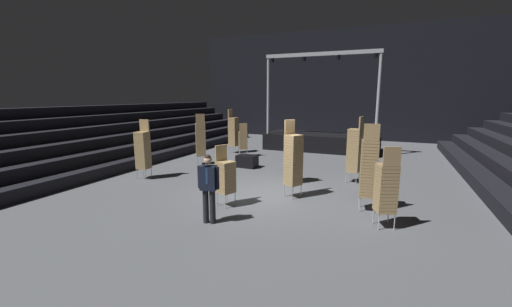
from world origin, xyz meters
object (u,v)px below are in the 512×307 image
object	(u,v)px
chair_stack_front_right	(293,159)
chair_stack_mid_centre	(233,131)
equipment_road_case	(247,161)
chair_stack_mid_right	(225,176)
chair_stack_rear_centre	(386,187)
chair_stack_aisle_right	(354,150)
chair_stack_rear_right	(369,168)
stage_riser	(322,140)
man_with_tie	(208,185)
chair_stack_aisle_left	(294,159)
chair_stack_rear_left	(201,139)
chair_stack_mid_left	(143,150)
chair_stack_front_left	(243,140)

from	to	relation	value
chair_stack_front_right	chair_stack_mid_centre	xyz separation A→B (m)	(-5.38, 6.30, 0.00)
chair_stack_mid_centre	equipment_road_case	world-z (taller)	chair_stack_mid_centre
chair_stack_mid_right	chair_stack_rear_centre	world-z (taller)	chair_stack_rear_centre
chair_stack_aisle_right	chair_stack_rear_right	bearing A→B (deg)	-156.20
stage_riser	man_with_tie	distance (m)	12.20
chair_stack_rear_right	chair_stack_aisle_left	xyz separation A→B (m)	(-2.73, 2.02, -0.34)
chair_stack_mid_centre	chair_stack_aisle_right	xyz separation A→B (m)	(6.97, -3.74, 0.00)
chair_stack_rear_right	chair_stack_rear_centre	size ratio (longest dim) A/B	1.21
man_with_tie	chair_stack_aisle_right	bearing A→B (deg)	-129.70
chair_stack_mid_right	chair_stack_rear_left	bearing A→B (deg)	-118.44
stage_riser	chair_stack_rear_left	world-z (taller)	stage_riser
chair_stack_rear_right	chair_stack_aisle_left	bearing A→B (deg)	135.80
chair_stack_front_right	equipment_road_case	size ratio (longest dim) A/B	2.75
stage_riser	man_with_tie	bearing A→B (deg)	-91.74
chair_stack_rear_left	equipment_road_case	world-z (taller)	chair_stack_rear_left
chair_stack_rear_left	chair_stack_rear_centre	xyz separation A→B (m)	(8.17, -4.41, -0.17)
man_with_tie	chair_stack_rear_centre	xyz separation A→B (m)	(4.10, 1.48, 0.01)
chair_stack_mid_centre	chair_stack_aisle_right	distance (m)	7.90
chair_stack_rear_centre	chair_stack_rear_left	bearing A→B (deg)	128.92
stage_riser	chair_stack_rear_centre	xyz separation A→B (m)	(3.73, -10.70, 0.44)
chair_stack_aisle_right	equipment_road_case	distance (m)	4.86
man_with_tie	stage_riser	bearing A→B (deg)	-103.19
chair_stack_mid_left	chair_stack_front_left	bearing A→B (deg)	-112.48
chair_stack_front_left	chair_stack_front_right	distance (m)	7.10
chair_stack_front_left	chair_stack_aisle_left	distance (m)	5.52
chair_stack_rear_right	chair_stack_aisle_right	size ratio (longest dim) A/B	1.00
chair_stack_rear_right	chair_stack_rear_centre	world-z (taller)	chair_stack_rear_right
stage_riser	chair_stack_rear_left	distance (m)	7.72
chair_stack_front_left	chair_stack_rear_right	xyz separation A→B (m)	(6.69, -5.87, 0.34)
man_with_tie	chair_stack_mid_left	world-z (taller)	chair_stack_mid_left
chair_stack_mid_left	chair_stack_mid_right	world-z (taller)	chair_stack_mid_left
chair_stack_front_left	equipment_road_case	world-z (taller)	chair_stack_front_left
stage_riser	chair_stack_mid_centre	size ratio (longest dim) A/B	2.66
man_with_tie	chair_stack_mid_left	distance (m)	5.45
chair_stack_front_left	chair_stack_mid_left	distance (m)	5.87
chair_stack_mid_left	chair_stack_mid_centre	distance (m)	6.43
stage_riser	chair_stack_aisle_right	xyz separation A→B (m)	(2.55, -6.74, 0.65)
chair_stack_rear_centre	man_with_tie	bearing A→B (deg)	177.13
chair_stack_aisle_left	chair_stack_front_right	bearing A→B (deg)	-77.36
chair_stack_rear_left	chair_stack_rear_right	bearing A→B (deg)	-60.35
man_with_tie	chair_stack_rear_left	distance (m)	7.16
chair_stack_mid_centre	chair_stack_front_right	bearing A→B (deg)	44.60
chair_stack_aisle_left	chair_stack_aisle_right	size ratio (longest dim) A/B	0.73
stage_riser	chair_stack_front_left	world-z (taller)	stage_riser
chair_stack_mid_left	chair_stack_rear_left	distance (m)	3.17
chair_stack_rear_left	chair_stack_aisle_left	bearing A→B (deg)	-51.75
chair_stack_mid_right	chair_stack_aisle_left	distance (m)	3.44
chair_stack_mid_centre	chair_stack_rear_centre	bearing A→B (deg)	50.70
chair_stack_front_left	chair_stack_rear_centre	xyz separation A→B (m)	(7.18, -6.95, 0.13)
chair_stack_front_left	chair_stack_aisle_left	size ratio (longest dim) A/B	1.00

